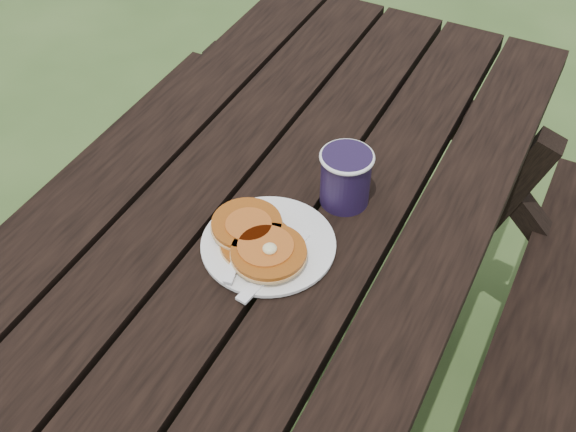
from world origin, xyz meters
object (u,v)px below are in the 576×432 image
at_px(plate, 268,245).
at_px(pancake_stack, 258,240).
at_px(coffee_cup, 346,175).
at_px(picnic_table, 243,380).

height_order(plate, pancake_stack, pancake_stack).
height_order(plate, coffee_cup, coffee_cup).
bearing_deg(pancake_stack, picnic_table, -138.94).
bearing_deg(coffee_cup, pancake_stack, -113.90).
relative_size(pancake_stack, coffee_cup, 1.76).
xyz_separation_m(picnic_table, pancake_stack, (0.03, 0.03, 0.41)).
xyz_separation_m(picnic_table, plate, (0.05, 0.04, 0.39)).
relative_size(picnic_table, coffee_cup, 17.03).
relative_size(plate, coffee_cup, 2.10).
xyz_separation_m(pancake_stack, coffee_cup, (0.08, 0.18, 0.03)).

